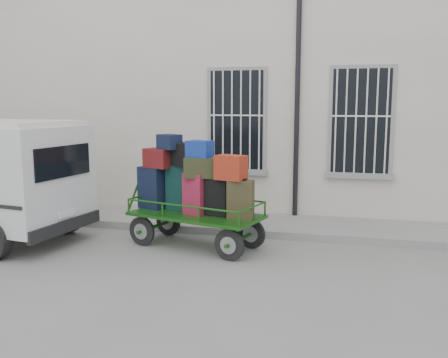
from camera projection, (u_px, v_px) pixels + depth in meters
ground at (222, 257)px, 8.61m from camera, size 80.00×80.00×0.00m
building at (272, 89)px, 13.43m from camera, size 24.00×5.15×6.00m
sidewalk at (247, 223)px, 10.71m from camera, size 24.00×1.70×0.15m
luggage_cart at (193, 189)px, 9.12m from camera, size 2.89×1.70×2.06m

